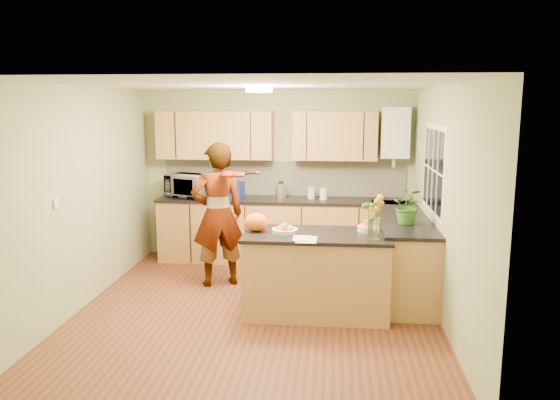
{
  "coord_description": "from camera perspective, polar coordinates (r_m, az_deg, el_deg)",
  "views": [
    {
      "loc": [
        0.84,
        -5.84,
        2.31
      ],
      "look_at": [
        0.21,
        0.5,
        1.18
      ],
      "focal_mm": 35.0,
      "sensor_mm": 36.0,
      "label": 1
    }
  ],
  "objects": [
    {
      "name": "wall_back",
      "position": [
        8.2,
        -0.28,
        2.66
      ],
      "size": [
        4.0,
        0.02,
        2.5
      ],
      "primitive_type": "cube",
      "color": "#94A676",
      "rests_on": "floor"
    },
    {
      "name": "floor",
      "position": [
        6.33,
        -2.41,
        -11.32
      ],
      "size": [
        4.5,
        4.5,
        0.0
      ],
      "primitive_type": "plane",
      "color": "#572C18",
      "rests_on": "ground"
    },
    {
      "name": "microwave",
      "position": [
        8.18,
        -9.57,
        1.49
      ],
      "size": [
        0.72,
        0.61,
        0.33
      ],
      "primitive_type": "imported",
      "rotation": [
        0.0,
        0.0,
        -0.4
      ],
      "color": "white",
      "rests_on": "back_counter"
    },
    {
      "name": "wall_front",
      "position": [
        3.83,
        -7.26,
        -6.09
      ],
      "size": [
        4.0,
        0.02,
        2.5
      ],
      "primitive_type": "cube",
      "color": "#94A676",
      "rests_on": "floor"
    },
    {
      "name": "orange_bag",
      "position": [
        6.05,
        -2.51,
        -2.32
      ],
      "size": [
        0.32,
        0.29,
        0.2
      ],
      "primitive_type": "ellipsoid",
      "rotation": [
        0.0,
        0.0,
        -0.29
      ],
      "color": "orange",
      "rests_on": "peninsula_island"
    },
    {
      "name": "jar_cream",
      "position": [
        7.94,
        3.29,
        0.75
      ],
      "size": [
        0.11,
        0.11,
        0.17
      ],
      "primitive_type": "cylinder",
      "rotation": [
        0.0,
        0.0,
        0.03
      ],
      "color": "beige",
      "rests_on": "back_counter"
    },
    {
      "name": "window_right",
      "position": [
        6.58,
        15.72,
        3.07
      ],
      "size": [
        0.01,
        1.3,
        1.05
      ],
      "color": "white",
      "rests_on": "wall_right"
    },
    {
      "name": "papers",
      "position": [
        5.68,
        2.77,
        -4.13
      ],
      "size": [
        0.22,
        0.3,
        0.01
      ],
      "primitive_type": "cube",
      "color": "silver",
      "rests_on": "peninsula_island"
    },
    {
      "name": "flower_vase",
      "position": [
        5.73,
        9.86,
        -0.69
      ],
      "size": [
        0.28,
        0.28,
        0.52
      ],
      "rotation": [
        0.0,
        0.0,
        0.19
      ],
      "color": "silver",
      "rests_on": "peninsula_island"
    },
    {
      "name": "splashback",
      "position": [
        8.18,
        0.4,
        2.29
      ],
      "size": [
        3.6,
        0.02,
        0.52
      ],
      "primitive_type": "cube",
      "color": "beige",
      "rests_on": "back_counter"
    },
    {
      "name": "potted_plant",
      "position": [
        6.4,
        13.27,
        -0.61
      ],
      "size": [
        0.48,
        0.46,
        0.43
      ],
      "primitive_type": "imported",
      "rotation": [
        0.0,
        0.0,
        -0.41
      ],
      "color": "#376C24",
      "rests_on": "right_counter"
    },
    {
      "name": "fruit_dish",
      "position": [
        5.98,
        0.52,
        -3.04
      ],
      "size": [
        0.29,
        0.29,
        0.1
      ],
      "color": "beige",
      "rests_on": "peninsula_island"
    },
    {
      "name": "violin",
      "position": [
        6.61,
        -5.31,
        2.72
      ],
      "size": [
        0.68,
        0.59,
        0.17
      ],
      "primitive_type": null,
      "rotation": [
        0.17,
        0.0,
        -0.61
      ],
      "color": "#521205",
      "rests_on": "violinist"
    },
    {
      "name": "ceiling",
      "position": [
        5.9,
        -2.59,
        11.91
      ],
      "size": [
        4.0,
        4.5,
        0.02
      ],
      "primitive_type": "cube",
      "color": "silver",
      "rests_on": "wall_back"
    },
    {
      "name": "upper_cabinets",
      "position": [
        7.99,
        -1.67,
        6.78
      ],
      "size": [
        3.2,
        0.34,
        0.7
      ],
      "color": "#A67342",
      "rests_on": "wall_back"
    },
    {
      "name": "orange_bowl",
      "position": [
        6.11,
        9.09,
        -2.77
      ],
      "size": [
        0.21,
        0.21,
        0.12
      ],
      "color": "beige",
      "rests_on": "peninsula_island"
    },
    {
      "name": "wall_right",
      "position": [
        6.05,
        16.62,
        -0.45
      ],
      "size": [
        0.02,
        4.5,
        2.5
      ],
      "primitive_type": "cube",
      "color": "#94A676",
      "rests_on": "floor"
    },
    {
      "name": "ceiling_lamp",
      "position": [
        6.19,
        -2.19,
        11.47
      ],
      "size": [
        0.3,
        0.3,
        0.07
      ],
      "color": "#FFEABF",
      "rests_on": "ceiling"
    },
    {
      "name": "kettle",
      "position": [
        7.92,
        0.13,
        1.03
      ],
      "size": [
        0.16,
        0.16,
        0.3
      ],
      "rotation": [
        0.0,
        0.0,
        0.29
      ],
      "color": "silver",
      "rests_on": "back_counter"
    },
    {
      "name": "blue_box",
      "position": [
        8.03,
        -4.95,
        1.07
      ],
      "size": [
        0.33,
        0.27,
        0.23
      ],
      "primitive_type": "cube",
      "rotation": [
        0.0,
        0.0,
        -0.22
      ],
      "color": "navy",
      "rests_on": "back_counter"
    },
    {
      "name": "violinist",
      "position": [
        6.95,
        -6.52,
        -1.54
      ],
      "size": [
        0.79,
        0.67,
        1.84
      ],
      "primitive_type": "imported",
      "rotation": [
        0.0,
        0.0,
        3.56
      ],
      "color": "tan",
      "rests_on": "floor"
    },
    {
      "name": "peninsula_island",
      "position": [
        6.09,
        3.82,
        -7.66
      ],
      "size": [
        1.59,
        0.81,
        0.91
      ],
      "color": "#A67342",
      "rests_on": "floor"
    },
    {
      "name": "wall_left",
      "position": [
        6.58,
        -20.02,
        0.19
      ],
      "size": [
        0.02,
        4.5,
        2.5
      ],
      "primitive_type": "cube",
      "color": "#94A676",
      "rests_on": "floor"
    },
    {
      "name": "back_counter",
      "position": [
        8.03,
        0.21,
        -3.15
      ],
      "size": [
        3.64,
        0.62,
        0.94
      ],
      "color": "#A67342",
      "rests_on": "floor"
    },
    {
      "name": "jar_white",
      "position": [
        7.87,
        4.57,
        0.63
      ],
      "size": [
        0.13,
        0.13,
        0.16
      ],
      "primitive_type": "cylinder",
      "rotation": [
        0.0,
        0.0,
        -0.22
      ],
      "color": "white",
      "rests_on": "back_counter"
    },
    {
      "name": "boiler",
      "position": [
        7.98,
        11.91,
        6.9
      ],
      "size": [
        0.4,
        0.3,
        0.86
      ],
      "color": "white",
      "rests_on": "wall_back"
    },
    {
      "name": "right_counter",
      "position": [
        6.99,
        12.57,
        -5.42
      ],
      "size": [
        0.62,
        2.24,
        0.94
      ],
      "color": "#A67342",
      "rests_on": "floor"
    },
    {
      "name": "light_switch",
      "position": [
        6.03,
        -22.36,
        -0.33
      ],
      "size": [
        0.02,
        0.09,
        0.09
      ],
      "primitive_type": "cube",
      "color": "white",
      "rests_on": "wall_left"
    }
  ]
}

